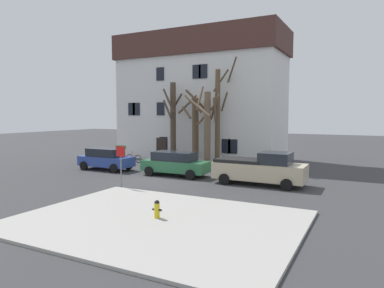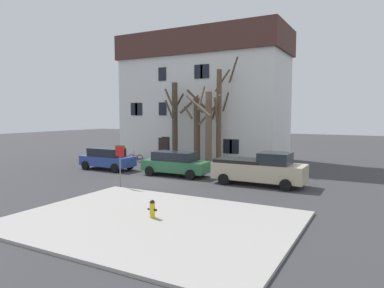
{
  "view_description": "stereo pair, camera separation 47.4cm",
  "coord_description": "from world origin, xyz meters",
  "px_view_note": "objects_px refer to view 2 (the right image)",
  "views": [
    {
      "loc": [
        12.69,
        -18.77,
        4.31
      ],
      "look_at": [
        2.02,
        2.0,
        2.31
      ],
      "focal_mm": 32.72,
      "sensor_mm": 36.0,
      "label": 1
    },
    {
      "loc": [
        13.11,
        -18.55,
        4.31
      ],
      "look_at": [
        2.02,
        2.0,
        2.31
      ],
      "focal_mm": 32.72,
      "sensor_mm": 36.0,
      "label": 2
    }
  ],
  "objects_px": {
    "tree_bare_far": "(208,126)",
    "bicycle_leaning": "(136,158)",
    "building_main": "(203,96)",
    "tree_bare_near": "(175,121)",
    "tree_bare_end": "(220,115)",
    "pickup_truck_beige": "(260,169)",
    "car_blue_wagon": "(107,158)",
    "tree_bare_mid": "(196,127)",
    "fire_hydrant": "(152,208)",
    "street_sign_pole": "(120,158)",
    "car_green_wagon": "(175,163)"
  },
  "relations": [
    {
      "from": "tree_bare_far",
      "to": "fire_hydrant",
      "type": "xyz_separation_m",
      "value": [
        4.16,
        -13.88,
        -2.9
      ]
    },
    {
      "from": "building_main",
      "to": "tree_bare_far",
      "type": "distance_m",
      "value": 6.68
    },
    {
      "from": "pickup_truck_beige",
      "to": "bicycle_leaning",
      "type": "xyz_separation_m",
      "value": [
        -12.89,
        4.51,
        -0.61
      ]
    },
    {
      "from": "fire_hydrant",
      "to": "bicycle_leaning",
      "type": "xyz_separation_m",
      "value": [
        -11.25,
        13.59,
        -0.13
      ]
    },
    {
      "from": "tree_bare_end",
      "to": "street_sign_pole",
      "type": "xyz_separation_m",
      "value": [
        -1.65,
        -10.53,
        -2.47
      ]
    },
    {
      "from": "tree_bare_near",
      "to": "tree_bare_end",
      "type": "bearing_deg",
      "value": -1.68
    },
    {
      "from": "car_green_wagon",
      "to": "tree_bare_mid",
      "type": "bearing_deg",
      "value": 102.65
    },
    {
      "from": "building_main",
      "to": "tree_bare_near",
      "type": "height_order",
      "value": "building_main"
    },
    {
      "from": "bicycle_leaning",
      "to": "tree_bare_far",
      "type": "bearing_deg",
      "value": 2.31
    },
    {
      "from": "tree_bare_far",
      "to": "bicycle_leaning",
      "type": "height_order",
      "value": "tree_bare_far"
    },
    {
      "from": "tree_bare_near",
      "to": "street_sign_pole",
      "type": "xyz_separation_m",
      "value": [
        2.74,
        -10.66,
        -1.92
      ]
    },
    {
      "from": "tree_bare_far",
      "to": "bicycle_leaning",
      "type": "xyz_separation_m",
      "value": [
        -7.09,
        -0.29,
        -3.03
      ]
    },
    {
      "from": "tree_bare_end",
      "to": "car_blue_wagon",
      "type": "height_order",
      "value": "tree_bare_end"
    },
    {
      "from": "building_main",
      "to": "car_blue_wagon",
      "type": "relative_size",
      "value": 3.7
    },
    {
      "from": "bicycle_leaning",
      "to": "car_blue_wagon",
      "type": "bearing_deg",
      "value": -81.67
    },
    {
      "from": "tree_bare_end",
      "to": "fire_hydrant",
      "type": "distance_m",
      "value": 15.66
    },
    {
      "from": "pickup_truck_beige",
      "to": "building_main",
      "type": "bearing_deg",
      "value": 131.58
    },
    {
      "from": "tree_bare_end",
      "to": "car_green_wagon",
      "type": "relative_size",
      "value": 1.85
    },
    {
      "from": "tree_bare_near",
      "to": "car_green_wagon",
      "type": "bearing_deg",
      "value": -58.48
    },
    {
      "from": "tree_bare_end",
      "to": "street_sign_pole",
      "type": "relative_size",
      "value": 3.5
    },
    {
      "from": "car_blue_wagon",
      "to": "fire_hydrant",
      "type": "distance_m",
      "value": 14.01
    },
    {
      "from": "tree_bare_far",
      "to": "bicycle_leaning",
      "type": "relative_size",
      "value": 3.78
    },
    {
      "from": "tree_bare_end",
      "to": "tree_bare_far",
      "type": "bearing_deg",
      "value": -123.71
    },
    {
      "from": "tree_bare_end",
      "to": "car_green_wagon",
      "type": "bearing_deg",
      "value": -100.04
    },
    {
      "from": "tree_bare_mid",
      "to": "pickup_truck_beige",
      "type": "height_order",
      "value": "tree_bare_mid"
    },
    {
      "from": "tree_bare_near",
      "to": "tree_bare_end",
      "type": "distance_m",
      "value": 4.42
    },
    {
      "from": "tree_bare_mid",
      "to": "tree_bare_end",
      "type": "distance_m",
      "value": 2.44
    },
    {
      "from": "tree_bare_near",
      "to": "bicycle_leaning",
      "type": "relative_size",
      "value": 4.04
    },
    {
      "from": "tree_bare_near",
      "to": "car_green_wagon",
      "type": "height_order",
      "value": "tree_bare_near"
    },
    {
      "from": "tree_bare_far",
      "to": "car_green_wagon",
      "type": "bearing_deg",
      "value": -94.58
    },
    {
      "from": "building_main",
      "to": "pickup_truck_beige",
      "type": "height_order",
      "value": "building_main"
    },
    {
      "from": "bicycle_leaning",
      "to": "fire_hydrant",
      "type": "bearing_deg",
      "value": -50.38
    },
    {
      "from": "tree_bare_near",
      "to": "tree_bare_far",
      "type": "bearing_deg",
      "value": -15.19
    },
    {
      "from": "tree_bare_far",
      "to": "car_blue_wagon",
      "type": "distance_m",
      "value": 8.38
    },
    {
      "from": "tree_bare_end",
      "to": "car_green_wagon",
      "type": "distance_m",
      "value": 6.48
    },
    {
      "from": "tree_bare_mid",
      "to": "pickup_truck_beige",
      "type": "distance_m",
      "value": 9.67
    },
    {
      "from": "tree_bare_mid",
      "to": "tree_bare_end",
      "type": "relative_size",
      "value": 0.73
    },
    {
      "from": "fire_hydrant",
      "to": "street_sign_pole",
      "type": "xyz_separation_m",
      "value": [
        -5.21,
        4.24,
        1.27
      ]
    },
    {
      "from": "pickup_truck_beige",
      "to": "bicycle_leaning",
      "type": "distance_m",
      "value": 13.67
    },
    {
      "from": "car_blue_wagon",
      "to": "pickup_truck_beige",
      "type": "xyz_separation_m",
      "value": [
        12.23,
        -0.06,
        0.11
      ]
    },
    {
      "from": "tree_bare_near",
      "to": "car_blue_wagon",
      "type": "height_order",
      "value": "tree_bare_near"
    },
    {
      "from": "tree_bare_near",
      "to": "tree_bare_end",
      "type": "xyz_separation_m",
      "value": [
        4.39,
        -0.13,
        0.56
      ]
    },
    {
      "from": "tree_bare_end",
      "to": "pickup_truck_beige",
      "type": "xyz_separation_m",
      "value": [
        5.2,
        -5.7,
        -3.26
      ]
    },
    {
      "from": "car_green_wagon",
      "to": "fire_hydrant",
      "type": "bearing_deg",
      "value": -64.11
    },
    {
      "from": "tree_bare_near",
      "to": "tree_bare_mid",
      "type": "xyz_separation_m",
      "value": [
        2.17,
        -0.02,
        -0.47
      ]
    },
    {
      "from": "bicycle_leaning",
      "to": "car_green_wagon",
      "type": "bearing_deg",
      "value": -32.37
    },
    {
      "from": "tree_bare_mid",
      "to": "car_green_wagon",
      "type": "bearing_deg",
      "value": -77.35
    },
    {
      "from": "building_main",
      "to": "pickup_truck_beige",
      "type": "relative_size",
      "value": 2.9
    },
    {
      "from": "pickup_truck_beige",
      "to": "bicycle_leaning",
      "type": "bearing_deg",
      "value": 160.7
    },
    {
      "from": "building_main",
      "to": "tree_bare_mid",
      "type": "relative_size",
      "value": 2.5
    }
  ]
}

